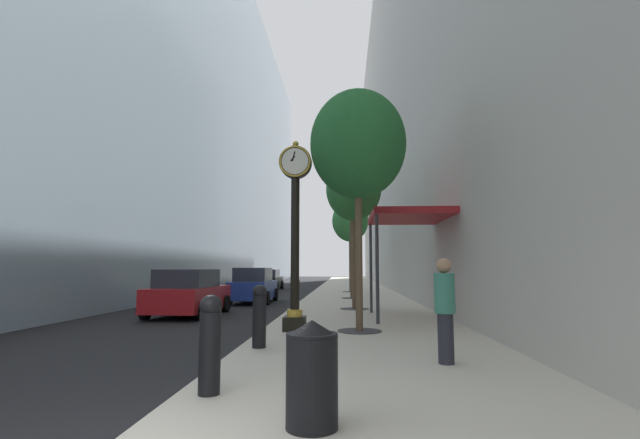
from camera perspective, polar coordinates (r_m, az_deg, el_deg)
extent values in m
plane|color=black|center=(30.66, -0.85, -9.25)|extent=(110.00, 110.00, 0.00)
cube|color=beige|center=(33.58, 4.14, -8.84)|extent=(5.37, 80.00, 0.14)
cube|color=#93A8B7|center=(38.31, -18.15, 13.64)|extent=(9.00, 80.00, 28.86)
cube|color=#B7B2A8|center=(37.09, 15.58, 16.09)|extent=(9.00, 80.00, 31.11)
cube|color=black|center=(11.64, -3.22, -12.96)|extent=(0.55, 0.55, 0.35)
cylinder|color=gold|center=(11.61, -3.22, -11.66)|extent=(0.39, 0.39, 0.18)
cylinder|color=black|center=(11.57, -3.16, -2.95)|extent=(0.22, 0.22, 3.34)
cylinder|color=black|center=(11.87, -3.11, 7.18)|extent=(0.84, 0.28, 0.84)
torus|color=gold|center=(11.72, -3.19, 7.35)|extent=(0.82, 0.05, 0.82)
cylinder|color=white|center=(11.72, -3.19, 7.35)|extent=(0.69, 0.01, 0.69)
cylinder|color=white|center=(12.01, -3.03, 7.02)|extent=(0.69, 0.01, 0.69)
sphere|color=gold|center=(11.99, -3.09, 9.47)|extent=(0.16, 0.16, 0.16)
cube|color=black|center=(11.74, -3.45, 7.65)|extent=(0.13, 0.01, 0.15)
cube|color=black|center=(11.75, -3.34, 7.95)|extent=(0.09, 0.01, 0.26)
cylinder|color=black|center=(6.09, -13.71, -16.00)|extent=(0.27, 0.27, 1.01)
sphere|color=black|center=(6.02, -13.57, -10.53)|extent=(0.29, 0.29, 0.29)
cylinder|color=black|center=(9.28, -7.65, -12.62)|extent=(0.27, 0.27, 1.01)
sphere|color=black|center=(9.23, -7.60, -9.02)|extent=(0.29, 0.29, 0.29)
cylinder|color=black|center=(15.79, -3.10, -9.92)|extent=(0.27, 0.27, 1.01)
sphere|color=black|center=(15.77, -3.09, -7.81)|extent=(0.29, 0.29, 0.29)
cylinder|color=#333335|center=(11.57, 5.01, -13.81)|extent=(1.10, 1.10, 0.02)
cylinder|color=brown|center=(11.47, 4.92, -4.35)|extent=(0.18, 0.18, 3.82)
ellipsoid|color=#23602D|center=(11.89, 4.79, 9.44)|extent=(2.47, 2.47, 2.84)
cylinder|color=#333335|center=(17.57, 4.37, -11.15)|extent=(1.10, 1.10, 0.02)
cylinder|color=brown|center=(17.50, 4.32, -4.95)|extent=(0.18, 0.18, 3.82)
ellipsoid|color=#2D7033|center=(17.76, 4.25, 3.85)|extent=(2.15, 2.15, 2.48)
cylinder|color=#333335|center=(23.58, 4.06, -9.84)|extent=(1.10, 1.10, 0.02)
cylinder|color=brown|center=(23.54, 4.02, -4.45)|extent=(0.18, 0.18, 4.45)
ellipsoid|color=#428438|center=(23.80, 3.97, 2.69)|extent=(1.95, 1.95, 2.24)
cylinder|color=#333335|center=(29.60, 3.88, -9.06)|extent=(1.10, 1.10, 0.02)
cylinder|color=brown|center=(29.56, 3.86, -5.48)|extent=(0.18, 0.18, 3.72)
ellipsoid|color=#387F3D|center=(29.72, 3.82, -0.18)|extent=(2.36, 2.36, 2.71)
cylinder|color=black|center=(4.78, -1.03, -19.58)|extent=(0.52, 0.52, 0.92)
cone|color=black|center=(4.69, -1.02, -13.50)|extent=(0.53, 0.53, 0.16)
cylinder|color=#23232D|center=(8.00, 15.56, -14.22)|extent=(0.37, 0.37, 0.82)
cylinder|color=#337560|center=(7.93, 15.40, -8.92)|extent=(0.48, 0.48, 0.66)
sphere|color=#9E7556|center=(7.92, 15.31, -5.62)|extent=(0.25, 0.25, 0.25)
cube|color=maroon|center=(14.80, 11.03, 0.36)|extent=(2.40, 3.60, 0.20)
cylinder|color=#333338|center=(13.00, 7.22, -5.90)|extent=(0.10, 0.10, 3.20)
cylinder|color=#333338|center=(16.20, 6.42, -5.93)|extent=(0.10, 0.10, 3.20)
cube|color=#AD191E|center=(17.11, -16.17, -9.49)|extent=(1.97, 4.15, 0.80)
cube|color=#282D38|center=(16.89, -16.34, -7.15)|extent=(1.71, 2.34, 0.65)
cylinder|color=black|center=(18.77, -17.41, -10.04)|extent=(0.23, 0.64, 0.64)
cylinder|color=black|center=(18.16, -11.79, -10.33)|extent=(0.23, 0.64, 0.64)
cylinder|color=black|center=(16.21, -21.13, -10.59)|extent=(0.23, 0.64, 0.64)
cylinder|color=black|center=(15.51, -14.73, -11.02)|extent=(0.23, 0.64, 0.64)
cube|color=black|center=(35.35, -6.59, -7.83)|extent=(1.82, 4.32, 0.75)
cube|color=#282D38|center=(35.12, -6.63, -6.76)|extent=(1.59, 2.42, 0.61)
cylinder|color=black|center=(36.95, -7.60, -8.16)|extent=(0.22, 0.64, 0.64)
cylinder|color=black|center=(36.68, -4.83, -8.20)|extent=(0.22, 0.64, 0.64)
cylinder|color=black|center=(34.08, -8.50, -8.33)|extent=(0.22, 0.64, 0.64)
cylinder|color=black|center=(33.78, -5.49, -8.39)|extent=(0.22, 0.64, 0.64)
cube|color=navy|center=(22.53, -8.33, -8.74)|extent=(1.76, 4.13, 0.82)
cube|color=#282D38|center=(22.31, -8.41, -6.89)|extent=(1.53, 2.32, 0.67)
cylinder|color=black|center=(24.09, -9.74, -9.28)|extent=(0.23, 0.64, 0.64)
cylinder|color=black|center=(23.78, -5.63, -9.38)|extent=(0.23, 0.64, 0.64)
cylinder|color=black|center=(21.37, -11.37, -9.68)|extent=(0.23, 0.64, 0.64)
cylinder|color=black|center=(21.02, -6.75, -9.81)|extent=(0.23, 0.64, 0.64)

